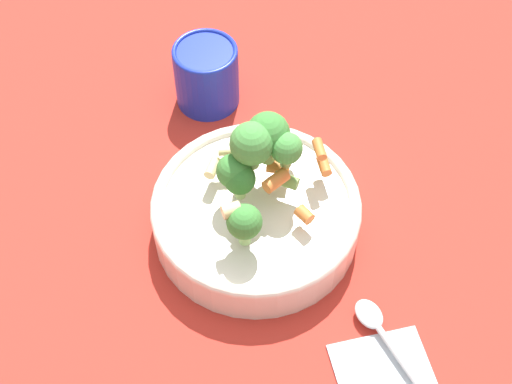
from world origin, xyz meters
The scene contains 5 objects.
ground_plane centered at (0.00, 0.00, 0.00)m, with size 3.00×3.00×0.00m, color #B72D23.
bowl centered at (0.00, 0.00, 0.03)m, with size 0.23×0.23×0.05m.
pasta_salad centered at (0.01, -0.01, 0.11)m, with size 0.13×0.15×0.09m.
cup centered at (0.20, -0.06, 0.04)m, with size 0.08×0.08×0.09m.
spoon centered at (-0.20, -0.03, 0.01)m, with size 0.19×0.03×0.01m.
Camera 1 is at (-0.37, 0.24, 0.68)m, focal length 50.00 mm.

